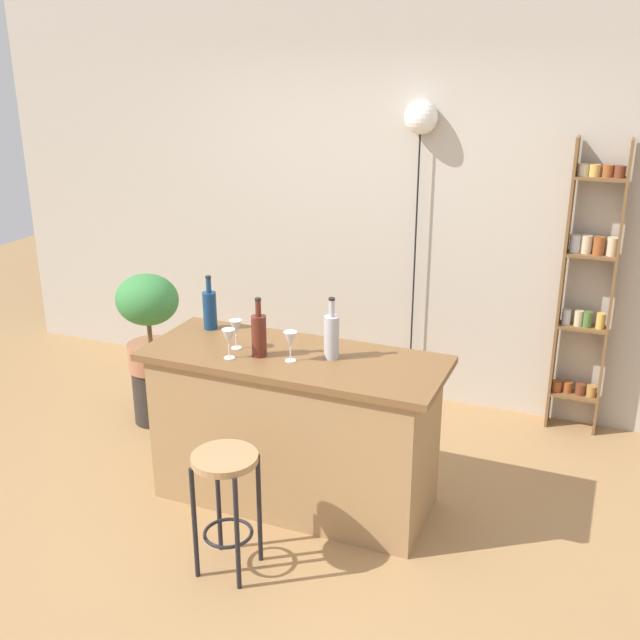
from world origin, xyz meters
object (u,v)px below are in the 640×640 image
object	(u,v)px
potted_plant	(148,314)
wine_glass_left	(290,340)
spice_shelf	(587,287)
pendant_globe_light	(421,121)
bottle_soda_blue	(332,335)
bottle_wine_red	(259,334)
plant_stool	(155,395)
wine_glass_center	(236,328)
wine_glass_right	(229,338)
bottle_sauce_amber	(210,309)
bar_stool	(226,486)

from	to	relation	value
potted_plant	wine_glass_left	size ratio (longest dim) A/B	4.08
spice_shelf	pendant_globe_light	bearing A→B (deg)	178.37
potted_plant	bottle_soda_blue	xyz separation A→B (m)	(1.50, -0.48, 0.24)
bottle_soda_blue	bottle_wine_red	distance (m)	0.39
plant_stool	bottle_soda_blue	xyz separation A→B (m)	(1.50, -0.48, 0.83)
wine_glass_center	wine_glass_right	xyz separation A→B (m)	(0.03, -0.14, 0.00)
wine_glass_center	pendant_globe_light	world-z (taller)	pendant_globe_light
pendant_globe_light	wine_glass_left	bearing A→B (deg)	-97.58
bottle_wine_red	wine_glass_right	bearing A→B (deg)	-144.99
bottle_wine_red	pendant_globe_light	size ratio (longest dim) A/B	0.15
bottle_soda_blue	wine_glass_center	xyz separation A→B (m)	(-0.53, -0.07, -0.01)
bottle_soda_blue	wine_glass_left	bearing A→B (deg)	-146.68
bottle_wine_red	bottle_sauce_amber	bearing A→B (deg)	149.73
bottle_wine_red	wine_glass_right	world-z (taller)	bottle_wine_red
plant_stool	bottle_sauce_amber	bearing A→B (deg)	-26.14
bar_stool	bottle_sauce_amber	size ratio (longest dim) A/B	1.98
pendant_globe_light	bar_stool	bearing A→B (deg)	-97.18
plant_stool	wine_glass_center	xyz separation A→B (m)	(0.96, -0.55, 0.82)
potted_plant	bottle_sauce_amber	distance (m)	0.79
wine_glass_left	wine_glass_center	bearing A→B (deg)	171.97
plant_stool	bottle_sauce_amber	distance (m)	1.11
bottle_sauce_amber	pendant_globe_light	distance (m)	1.88
potted_plant	bottle_wine_red	world-z (taller)	bottle_wine_red
wine_glass_center	potted_plant	bearing A→B (deg)	150.33
plant_stool	pendant_globe_light	world-z (taller)	pendant_globe_light
bar_stool	bottle_sauce_amber	bearing A→B (deg)	122.87
plant_stool	wine_glass_center	world-z (taller)	wine_glass_center
bottle_soda_blue	wine_glass_right	bearing A→B (deg)	-157.15
plant_stool	wine_glass_left	bearing A→B (deg)	-24.50
bar_stool	plant_stool	size ratio (longest dim) A/B	1.66
bottle_wine_red	pendant_globe_light	xyz separation A→B (m)	(0.40, 1.62, 0.98)
bar_stool	pendant_globe_light	xyz separation A→B (m)	(0.28, 2.24, 1.52)
bar_stool	plant_stool	bearing A→B (deg)	135.70
spice_shelf	bottle_sauce_amber	size ratio (longest dim) A/B	6.02
plant_stool	bottle_sauce_amber	world-z (taller)	bottle_sauce_amber
bottle_wine_red	pendant_globe_light	bearing A→B (deg)	76.11
spice_shelf	wine_glass_center	size ratio (longest dim) A/B	11.84
bar_stool	wine_glass_right	world-z (taller)	wine_glass_right
bottle_wine_red	pendant_globe_light	distance (m)	1.93
spice_shelf	wine_glass_left	size ratio (longest dim) A/B	11.84
bottle_sauce_amber	wine_glass_left	distance (m)	0.69
bar_stool	bottle_sauce_amber	distance (m)	1.18
spice_shelf	wine_glass_right	bearing A→B (deg)	-135.13
plant_stool	bottle_wine_red	xyz separation A→B (m)	(1.13, -0.59, 0.82)
potted_plant	bar_stool	bearing A→B (deg)	-44.30
plant_stool	wine_glass_center	bearing A→B (deg)	-29.67
bottle_wine_red	wine_glass_right	size ratio (longest dim) A/B	1.98
wine_glass_left	wine_glass_right	world-z (taller)	same
potted_plant	wine_glass_right	bearing A→B (deg)	-34.66
bar_stool	wine_glass_right	distance (m)	0.79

